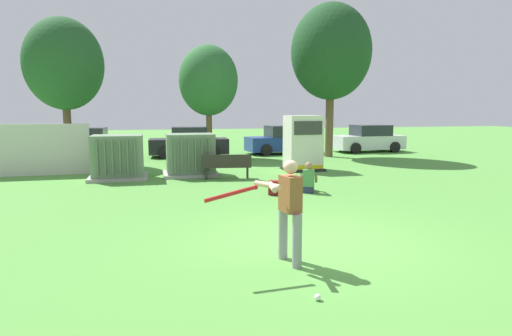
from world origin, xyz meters
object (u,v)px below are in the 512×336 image
object	(u,v)px
parked_car_leftmost	(82,145)
parked_car_right_of_center	(283,141)
transformer_mid_west	(190,155)
batter	(287,206)
parked_car_left_of_center	(190,143)
backpack	(274,188)
seated_spectator	(309,180)
generator_enclosure	(303,143)
transformer_west	(118,158)
sports_ball	(318,297)
parked_car_rightmost	(369,139)
park_bench	(227,165)

from	to	relation	value
parked_car_leftmost	parked_car_right_of_center	world-z (taller)	same
transformer_mid_west	parked_car_right_of_center	size ratio (longest dim) A/B	0.49
batter	parked_car_left_of_center	bearing A→B (deg)	90.44
backpack	parked_car_right_of_center	bearing A→B (deg)	71.41
seated_spectator	parked_car_right_of_center	xyz separation A→B (m)	(2.74, 11.41, 0.38)
generator_enclosure	parked_car_leftmost	size ratio (longest dim) A/B	0.53
batter	seated_spectator	distance (m)	6.34
transformer_west	sports_ball	xyz separation A→B (m)	(3.34, -11.35, -0.74)
parked_car_leftmost	parked_car_left_of_center	bearing A→B (deg)	-0.82
generator_enclosure	parked_car_rightmost	distance (m)	9.31
transformer_mid_west	parked_car_right_of_center	xyz separation A→B (m)	(5.99, 7.07, -0.04)
sports_ball	backpack	distance (m)	7.17
park_bench	backpack	bearing A→B (deg)	-75.41
transformer_mid_west	park_bench	world-z (taller)	transformer_mid_west
generator_enclosure	parked_car_left_of_center	bearing A→B (deg)	123.15
sports_ball	parked_car_rightmost	world-z (taller)	parked_car_rightmost
transformer_mid_west	park_bench	size ratio (longest dim) A/B	1.14
parked_car_left_of_center	parked_car_leftmost	bearing A→B (deg)	179.18
sports_ball	parked_car_right_of_center	distance (m)	19.39
backpack	parked_car_rightmost	distance (m)	14.73
park_bench	parked_car_right_of_center	bearing A→B (deg)	60.15
sports_ball	transformer_west	bearing A→B (deg)	106.41
transformer_west	batter	bearing A→B (deg)	-71.22
transformer_mid_west	parked_car_leftmost	distance (m)	8.41
seated_spectator	parked_car_left_of_center	world-z (taller)	parked_car_left_of_center
park_bench	sports_ball	distance (m)	10.36
sports_ball	parked_car_right_of_center	bearing A→B (deg)	74.06
batter	seated_spectator	bearing A→B (deg)	66.08
sports_ball	parked_car_left_of_center	xyz separation A→B (m)	(-0.11, 18.31, 0.71)
backpack	parked_car_rightmost	xyz separation A→B (m)	(9.26, 11.44, 0.54)
batter	sports_ball	bearing A→B (deg)	-90.89
transformer_mid_west	backpack	distance (m)	5.03
transformer_west	parked_car_right_of_center	world-z (taller)	same
seated_spectator	backpack	distance (m)	1.19
parked_car_leftmost	transformer_west	bearing A→B (deg)	-72.34
park_bench	parked_car_leftmost	distance (m)	10.14
sports_ball	parked_car_leftmost	size ratio (longest dim) A/B	0.02
batter	backpack	bearing A→B (deg)	75.97
generator_enclosure	sports_ball	xyz separation A→B (m)	(-4.08, -11.90, -1.09)
backpack	parked_car_leftmost	size ratio (longest dim) A/B	0.10
backpack	parked_car_left_of_center	xyz separation A→B (m)	(-1.52, 11.29, 0.54)
transformer_west	parked_car_rightmost	xyz separation A→B (m)	(14.02, 7.12, -0.04)
seated_spectator	parked_car_rightmost	distance (m)	13.86
transformer_west	batter	size ratio (longest dim) A/B	1.21
generator_enclosure	backpack	distance (m)	5.63
transformer_west	parked_car_leftmost	distance (m)	7.39
parked_car_left_of_center	batter	bearing A→B (deg)	-89.56
sports_ball	seated_spectator	world-z (taller)	seated_spectator
transformer_west	sports_ball	bearing A→B (deg)	-73.59
generator_enclosure	parked_car_left_of_center	xyz separation A→B (m)	(-4.19, 6.41, -0.38)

